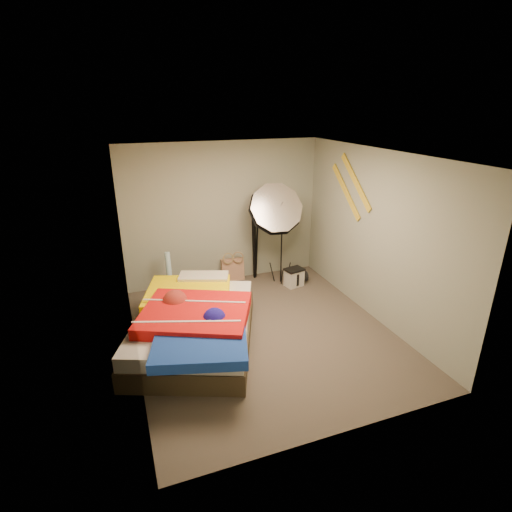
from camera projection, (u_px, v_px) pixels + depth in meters
name	position (u px, v px, depth m)	size (l,w,h in m)	color
floor	(264.00, 333.00, 5.73)	(4.00, 4.00, 0.00)	brown
ceiling	(265.00, 154.00, 4.82)	(4.00, 4.00, 0.00)	silver
wall_back	(223.00, 214.00, 7.02)	(3.50, 3.50, 0.00)	gray
wall_front	(347.00, 325.00, 3.52)	(3.50, 3.50, 0.00)	gray
wall_left	(127.00, 269.00, 4.71)	(4.00, 4.00, 0.00)	gray
wall_right	(376.00, 237.00, 5.84)	(4.00, 4.00, 0.00)	gray
tote_bag	(233.00, 270.00, 7.35)	(0.41, 0.12, 0.41)	tan
wrapping_roll	(169.00, 275.00, 6.67)	(0.09, 0.09, 0.78)	#66B4D3
camera_case	(294.00, 278.00, 7.13)	(0.30, 0.22, 0.30)	beige
duffel_bag	(297.00, 278.00, 7.23)	(0.23, 0.23, 0.37)	black
wall_stripe_upper	(356.00, 182.00, 6.10)	(0.02, 1.10, 0.10)	gold
wall_stripe_lower	(346.00, 192.00, 6.40)	(0.02, 1.10, 0.10)	gold
bed	(195.00, 323.00, 5.36)	(2.17, 2.63, 0.63)	#3F3423
photo_umbrella	(275.00, 210.00, 6.72)	(1.19, 0.92, 1.94)	black
camera_tripod	(255.00, 239.00, 7.26)	(0.08, 0.08, 1.33)	black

